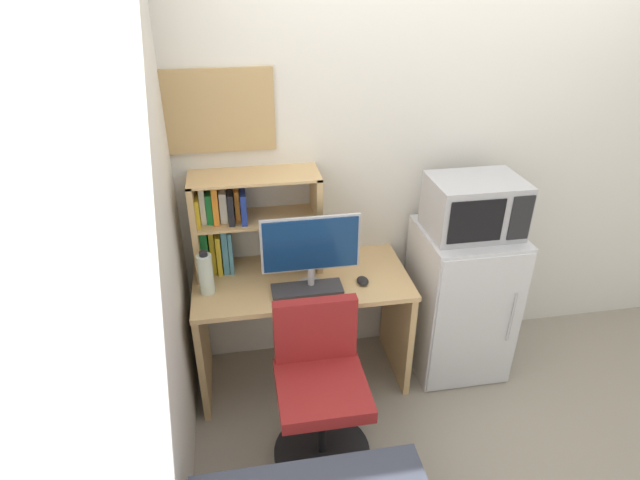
{
  "coord_description": "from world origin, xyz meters",
  "views": [
    {
      "loc": [
        -1.26,
        -2.73,
        2.32
      ],
      "look_at": [
        -0.85,
        -0.32,
        0.98
      ],
      "focal_mm": 29.34,
      "sensor_mm": 36.0,
      "label": 1
    }
  ],
  "objects_px": {
    "monitor": "(311,248)",
    "mini_fridge": "(460,300)",
    "computer_mouse": "(363,281)",
    "hutch_bookshelf": "(238,219)",
    "wall_corkboard": "(219,111)",
    "microwave": "(474,206)",
    "keyboard": "(307,289)",
    "desk_chair": "(320,394)",
    "water_bottle": "(206,274)"
  },
  "relations": [
    {
      "from": "monitor",
      "to": "mini_fridge",
      "type": "relative_size",
      "value": 0.56
    },
    {
      "from": "mini_fridge",
      "to": "monitor",
      "type": "bearing_deg",
      "value": -174.76
    },
    {
      "from": "computer_mouse",
      "to": "hutch_bookshelf",
      "type": "bearing_deg",
      "value": 156.72
    },
    {
      "from": "wall_corkboard",
      "to": "microwave",
      "type": "bearing_deg",
      "value": -12.18
    },
    {
      "from": "keyboard",
      "to": "hutch_bookshelf",
      "type": "bearing_deg",
      "value": 138.32
    },
    {
      "from": "hutch_bookshelf",
      "to": "desk_chair",
      "type": "distance_m",
      "value": 1.03
    },
    {
      "from": "monitor",
      "to": "computer_mouse",
      "type": "relative_size",
      "value": 5.88
    },
    {
      "from": "microwave",
      "to": "desk_chair",
      "type": "xyz_separation_m",
      "value": [
        -0.95,
        -0.54,
        -0.72
      ]
    },
    {
      "from": "computer_mouse",
      "to": "desk_chair",
      "type": "bearing_deg",
      "value": -125.38
    },
    {
      "from": "keyboard",
      "to": "mini_fridge",
      "type": "xyz_separation_m",
      "value": [
        0.95,
        0.12,
        -0.27
      ]
    },
    {
      "from": "keyboard",
      "to": "computer_mouse",
      "type": "height_order",
      "value": "computer_mouse"
    },
    {
      "from": "keyboard",
      "to": "microwave",
      "type": "height_order",
      "value": "microwave"
    },
    {
      "from": "keyboard",
      "to": "mini_fridge",
      "type": "height_order",
      "value": "mini_fridge"
    },
    {
      "from": "hutch_bookshelf",
      "to": "microwave",
      "type": "bearing_deg",
      "value": -7.99
    },
    {
      "from": "hutch_bookshelf",
      "to": "mini_fridge",
      "type": "bearing_deg",
      "value": -8.12
    },
    {
      "from": "monitor",
      "to": "microwave",
      "type": "xyz_separation_m",
      "value": [
        0.93,
        0.09,
        0.12
      ]
    },
    {
      "from": "mini_fridge",
      "to": "wall_corkboard",
      "type": "bearing_deg",
      "value": 167.69
    },
    {
      "from": "keyboard",
      "to": "wall_corkboard",
      "type": "distance_m",
      "value": 1.04
    },
    {
      "from": "water_bottle",
      "to": "microwave",
      "type": "distance_m",
      "value": 1.5
    },
    {
      "from": "computer_mouse",
      "to": "mini_fridge",
      "type": "relative_size",
      "value": 0.09
    },
    {
      "from": "monitor",
      "to": "desk_chair",
      "type": "xyz_separation_m",
      "value": [
        -0.03,
        -0.45,
        -0.59
      ]
    },
    {
      "from": "keyboard",
      "to": "desk_chair",
      "type": "bearing_deg",
      "value": -89.99
    },
    {
      "from": "wall_corkboard",
      "to": "monitor",
      "type": "bearing_deg",
      "value": -42.31
    },
    {
      "from": "keyboard",
      "to": "mini_fridge",
      "type": "distance_m",
      "value": 1.0
    },
    {
      "from": "computer_mouse",
      "to": "monitor",
      "type": "bearing_deg",
      "value": 178.01
    },
    {
      "from": "desk_chair",
      "to": "wall_corkboard",
      "type": "height_order",
      "value": "wall_corkboard"
    },
    {
      "from": "computer_mouse",
      "to": "wall_corkboard",
      "type": "height_order",
      "value": "wall_corkboard"
    },
    {
      "from": "monitor",
      "to": "hutch_bookshelf",
      "type": "bearing_deg",
      "value": 143.47
    },
    {
      "from": "hutch_bookshelf",
      "to": "microwave",
      "type": "height_order",
      "value": "hutch_bookshelf"
    },
    {
      "from": "computer_mouse",
      "to": "desk_chair",
      "type": "distance_m",
      "value": 0.65
    },
    {
      "from": "hutch_bookshelf",
      "to": "water_bottle",
      "type": "xyz_separation_m",
      "value": [
        -0.19,
        -0.22,
        -0.19
      ]
    },
    {
      "from": "monitor",
      "to": "water_bottle",
      "type": "bearing_deg",
      "value": 175.31
    },
    {
      "from": "computer_mouse",
      "to": "microwave",
      "type": "bearing_deg",
      "value": 8.68
    },
    {
      "from": "hutch_bookshelf",
      "to": "desk_chair",
      "type": "bearing_deg",
      "value": -64.84
    },
    {
      "from": "microwave",
      "to": "desk_chair",
      "type": "relative_size",
      "value": 0.58
    },
    {
      "from": "microwave",
      "to": "hutch_bookshelf",
      "type": "bearing_deg",
      "value": 172.01
    },
    {
      "from": "hutch_bookshelf",
      "to": "keyboard",
      "type": "distance_m",
      "value": 0.54
    },
    {
      "from": "hutch_bookshelf",
      "to": "mini_fridge",
      "type": "xyz_separation_m",
      "value": [
        1.29,
        -0.18,
        -0.57
      ]
    },
    {
      "from": "monitor",
      "to": "computer_mouse",
      "type": "height_order",
      "value": "monitor"
    },
    {
      "from": "hutch_bookshelf",
      "to": "desk_chair",
      "type": "height_order",
      "value": "hutch_bookshelf"
    },
    {
      "from": "water_bottle",
      "to": "wall_corkboard",
      "type": "bearing_deg",
      "value": 67.59
    },
    {
      "from": "microwave",
      "to": "desk_chair",
      "type": "bearing_deg",
      "value": -150.61
    },
    {
      "from": "wall_corkboard",
      "to": "desk_chair",
      "type": "bearing_deg",
      "value": -64.81
    },
    {
      "from": "wall_corkboard",
      "to": "water_bottle",
      "type": "bearing_deg",
      "value": -112.41
    },
    {
      "from": "keyboard",
      "to": "computer_mouse",
      "type": "xyz_separation_m",
      "value": [
        0.31,
        0.02,
        0.01
      ]
    },
    {
      "from": "water_bottle",
      "to": "hutch_bookshelf",
      "type": "bearing_deg",
      "value": 49.88
    },
    {
      "from": "mini_fridge",
      "to": "wall_corkboard",
      "type": "relative_size",
      "value": 1.63
    },
    {
      "from": "hutch_bookshelf",
      "to": "computer_mouse",
      "type": "height_order",
      "value": "hutch_bookshelf"
    },
    {
      "from": "water_bottle",
      "to": "wall_corkboard",
      "type": "height_order",
      "value": "wall_corkboard"
    },
    {
      "from": "hutch_bookshelf",
      "to": "monitor",
      "type": "height_order",
      "value": "hutch_bookshelf"
    }
  ]
}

